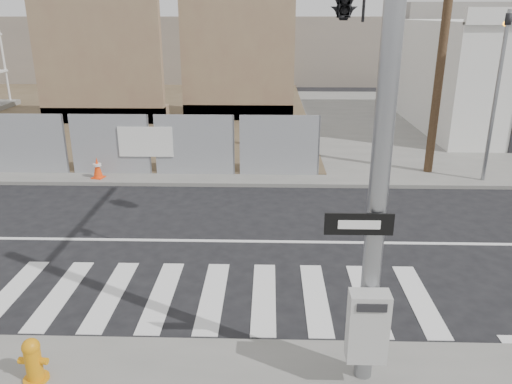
{
  "coord_description": "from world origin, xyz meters",
  "views": [
    {
      "loc": [
        1.08,
        -10.94,
        5.19
      ],
      "look_at": [
        0.79,
        -0.35,
        1.4
      ],
      "focal_mm": 35.0,
      "sensor_mm": 36.0,
      "label": 1
    }
  ],
  "objects_px": {
    "traffic_cone_c": "(97,168)",
    "fire_hydrant": "(33,360)",
    "signal_pole": "(354,39)",
    "traffic_cone_d": "(217,160)"
  },
  "relations": [
    {
      "from": "traffic_cone_c",
      "to": "fire_hydrant",
      "type": "bearing_deg",
      "value": -76.97
    },
    {
      "from": "signal_pole",
      "to": "traffic_cone_d",
      "type": "height_order",
      "value": "signal_pole"
    },
    {
      "from": "signal_pole",
      "to": "traffic_cone_d",
      "type": "distance_m",
      "value": 9.24
    },
    {
      "from": "fire_hydrant",
      "to": "traffic_cone_c",
      "type": "bearing_deg",
      "value": 109.98
    },
    {
      "from": "signal_pole",
      "to": "traffic_cone_d",
      "type": "bearing_deg",
      "value": 113.23
    },
    {
      "from": "fire_hydrant",
      "to": "traffic_cone_c",
      "type": "xyz_separation_m",
      "value": [
        -2.2,
        9.52,
        -0.01
      ]
    },
    {
      "from": "signal_pole",
      "to": "traffic_cone_c",
      "type": "xyz_separation_m",
      "value": [
        -7.02,
        6.51,
        -4.32
      ]
    },
    {
      "from": "fire_hydrant",
      "to": "traffic_cone_c",
      "type": "distance_m",
      "value": 9.77
    },
    {
      "from": "fire_hydrant",
      "to": "traffic_cone_c",
      "type": "relative_size",
      "value": 1.01
    },
    {
      "from": "fire_hydrant",
      "to": "traffic_cone_c",
      "type": "height_order",
      "value": "fire_hydrant"
    }
  ]
}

